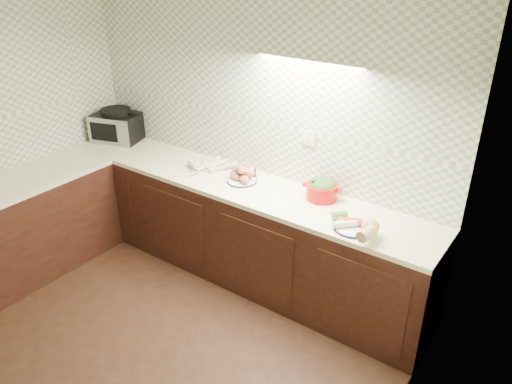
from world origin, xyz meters
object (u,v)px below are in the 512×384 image
Objects in this scene: toaster_oven at (117,126)px; dutch_oven at (322,189)px; sweet_potato_plate at (242,176)px; veg_plate at (361,226)px; parsnip_pile at (209,167)px; onion_bowl at (248,172)px.

dutch_oven is (2.33, 0.06, -0.07)m from toaster_oven.
veg_plate is (1.17, -0.17, -0.01)m from sweet_potato_plate.
veg_plate is at bearing -43.05° from dutch_oven.
toaster_oven reaches higher than dutch_oven.
onion_bowl reaches higher than parsnip_pile.
toaster_oven is at bearing 175.38° from veg_plate.
onion_bowl is (-0.03, 0.11, -0.01)m from sweet_potato_plate.
sweet_potato_plate is at bearing -77.07° from onion_bowl.
dutch_oven is at bearing 5.66° from parsnip_pile.
veg_plate is at bearing -8.28° from sweet_potato_plate.
sweet_potato_plate is 0.82× the size of dutch_oven.
parsnip_pile is 0.90× the size of veg_plate.
parsnip_pile is 0.38m from sweet_potato_plate.
parsnip_pile is at bearing 174.16° from dutch_oven.
onion_bowl is at bearing -15.70° from toaster_oven.
sweet_potato_plate is 0.71m from dutch_oven.
onion_bowl is 0.33× the size of veg_plate.
dutch_oven is (0.73, 0.00, 0.04)m from onion_bowl.
onion_bowl is at bearing 168.77° from dutch_oven.
sweet_potato_plate is at bearing 171.72° from veg_plate.
toaster_oven is at bearing 177.94° from parsnip_pile.
dutch_oven reaches higher than veg_plate.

